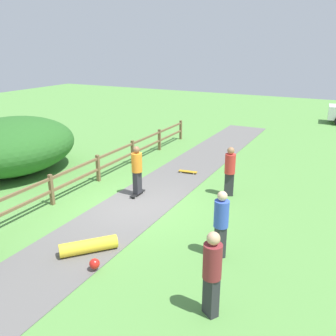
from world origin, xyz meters
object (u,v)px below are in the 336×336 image
Objects in this scene: bush_large at (12,145)px; skater_riding at (137,168)px; bystander_maroon at (212,270)px; skateboard_loose at (188,172)px; bystander_blue at (221,221)px; skater_fallen at (89,247)px; bystander_red at (230,169)px.

bush_large reaches higher than skater_riding.
bystander_maroon is at bearing -22.34° from bush_large.
bystander_blue reaches higher than skateboard_loose.
skateboard_loose is (-0.30, 6.96, -0.11)m from skater_fallen.
skater_fallen is 5.90m from bystander_red.
bystander_blue is at bearing 26.15° from skater_fallen.
skateboard_loose is 0.45× the size of bystander_red.
bystander_maroon is (10.76, -4.42, -0.11)m from bush_large.
bystander_maroon is (3.96, -7.62, 0.97)m from skateboard_loose.
bystander_red is 1.00× the size of bystander_blue.
skater_riding is 1.30× the size of skater_fallen.
skateboard_loose is 8.64m from bystander_maroon.
bush_large is 3.10× the size of bystander_red.
skater_riding is 6.49m from bystander_maroon.
bush_large is 9.27m from bystander_red.
bystander_maroon reaches higher than skateboard_loose.
skater_riding reaches higher than skater_fallen.
skateboard_loose is at bearing 147.40° from bystander_red.
skater_riding is 1.01× the size of bystander_red.
bystander_blue is at bearing -74.85° from bystander_red.
skater_riding is at bearing -101.87° from skateboard_loose.
bush_large is 3.07× the size of skater_riding.
bush_large is at bearing -154.87° from skateboard_loose.
bystander_red is at bearing 10.68° from bush_large.
skater_fallen is 3.81m from bystander_maroon.
bush_large is at bearing 152.06° from skater_fallen.
skater_fallen is 1.74× the size of skateboard_loose.
skater_riding is at bearing 1.44° from bush_large.
skater_riding is at bearing 149.03° from bystander_blue.
skater_riding is at bearing -152.02° from bystander_red.
bush_large is 10.44m from bystander_blue.
bystander_maroon reaches higher than skater_fallen.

